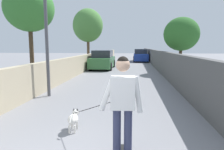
{
  "coord_description": "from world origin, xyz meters",
  "views": [
    {
      "loc": [
        -1.97,
        -0.85,
        1.87
      ],
      "look_at": [
        4.18,
        -0.21,
        1.0
      ],
      "focal_mm": 32.84,
      "sensor_mm": 36.0,
      "label": 1
    }
  ],
  "objects_px": {
    "lamp_post": "(45,12)",
    "tree_right_far": "(181,34)",
    "dog": "(74,119)",
    "tree_left_mid": "(29,9)",
    "car_near": "(103,60)",
    "person_skateboarder": "(123,99)",
    "car_far": "(141,56)",
    "tree_left_near": "(88,26)"
  },
  "relations": [
    {
      "from": "dog",
      "to": "car_near",
      "type": "distance_m",
      "value": 12.83
    },
    {
      "from": "tree_left_near",
      "to": "dog",
      "type": "distance_m",
      "value": 17.44
    },
    {
      "from": "car_near",
      "to": "car_far",
      "type": "distance_m",
      "value": 9.26
    },
    {
      "from": "lamp_post",
      "to": "tree_left_near",
      "type": "bearing_deg",
      "value": 6.28
    },
    {
      "from": "lamp_post",
      "to": "car_near",
      "type": "xyz_separation_m",
      "value": [
        9.72,
        -0.6,
        -2.37
      ]
    },
    {
      "from": "tree_right_far",
      "to": "car_near",
      "type": "height_order",
      "value": "tree_right_far"
    },
    {
      "from": "tree_right_far",
      "to": "lamp_post",
      "type": "relative_size",
      "value": 0.85
    },
    {
      "from": "tree_right_far",
      "to": "car_near",
      "type": "xyz_separation_m",
      "value": [
        2.05,
        5.88,
        -1.99
      ]
    },
    {
      "from": "tree_right_far",
      "to": "tree_left_mid",
      "type": "bearing_deg",
      "value": 123.84
    },
    {
      "from": "lamp_post",
      "to": "person_skateboarder",
      "type": "height_order",
      "value": "lamp_post"
    },
    {
      "from": "tree_left_near",
      "to": "person_skateboarder",
      "type": "distance_m",
      "value": 18.62
    },
    {
      "from": "lamp_post",
      "to": "car_near",
      "type": "bearing_deg",
      "value": -3.53
    },
    {
      "from": "tree_left_mid",
      "to": "tree_right_far",
      "type": "relative_size",
      "value": 1.21
    },
    {
      "from": "tree_left_near",
      "to": "car_far",
      "type": "height_order",
      "value": "tree_left_near"
    },
    {
      "from": "person_skateboarder",
      "to": "car_far",
      "type": "distance_m",
      "value": 22.5
    },
    {
      "from": "tree_left_near",
      "to": "tree_right_far",
      "type": "relative_size",
      "value": 1.46
    },
    {
      "from": "person_skateboarder",
      "to": "dog",
      "type": "bearing_deg",
      "value": 45.89
    },
    {
      "from": "lamp_post",
      "to": "tree_right_far",
      "type": "bearing_deg",
      "value": -40.18
    },
    {
      "from": "tree_left_near",
      "to": "car_far",
      "type": "distance_m",
      "value": 7.93
    },
    {
      "from": "lamp_post",
      "to": "dog",
      "type": "height_order",
      "value": "lamp_post"
    },
    {
      "from": "tree_right_far",
      "to": "dog",
      "type": "relative_size",
      "value": 2.76
    },
    {
      "from": "tree_left_mid",
      "to": "car_far",
      "type": "distance_m",
      "value": 17.39
    },
    {
      "from": "tree_left_mid",
      "to": "person_skateboarder",
      "type": "relative_size",
      "value": 2.88
    },
    {
      "from": "dog",
      "to": "person_skateboarder",
      "type": "bearing_deg",
      "value": -134.11
    },
    {
      "from": "tree_right_far",
      "to": "car_near",
      "type": "relative_size",
      "value": 0.89
    },
    {
      "from": "person_skateboarder",
      "to": "car_far",
      "type": "relative_size",
      "value": 0.38
    },
    {
      "from": "dog",
      "to": "tree_left_mid",
      "type": "bearing_deg",
      "value": 34.59
    },
    {
      "from": "car_far",
      "to": "tree_left_mid",
      "type": "bearing_deg",
      "value": 160.35
    },
    {
      "from": "lamp_post",
      "to": "person_skateboarder",
      "type": "relative_size",
      "value": 2.78
    },
    {
      "from": "lamp_post",
      "to": "person_skateboarder",
      "type": "bearing_deg",
      "value": -144.06
    },
    {
      "from": "tree_left_mid",
      "to": "lamp_post",
      "type": "height_order",
      "value": "tree_left_mid"
    },
    {
      "from": "person_skateboarder",
      "to": "dog",
      "type": "distance_m",
      "value": 1.77
    },
    {
      "from": "tree_right_far",
      "to": "lamp_post",
      "type": "xyz_separation_m",
      "value": [
        -7.67,
        6.48,
        0.38
      ]
    },
    {
      "from": "lamp_post",
      "to": "person_skateboarder",
      "type": "distance_m",
      "value": 5.53
    },
    {
      "from": "tree_left_mid",
      "to": "lamp_post",
      "type": "relative_size",
      "value": 1.04
    },
    {
      "from": "tree_left_mid",
      "to": "car_near",
      "type": "bearing_deg",
      "value": -17.14
    },
    {
      "from": "lamp_post",
      "to": "car_far",
      "type": "bearing_deg",
      "value": -12.43
    },
    {
      "from": "lamp_post",
      "to": "car_near",
      "type": "distance_m",
      "value": 10.02
    },
    {
      "from": "tree_left_mid",
      "to": "person_skateboarder",
      "type": "distance_m",
      "value": 8.31
    },
    {
      "from": "tree_right_far",
      "to": "dog",
      "type": "bearing_deg",
      "value": 156.73
    },
    {
      "from": "lamp_post",
      "to": "dog",
      "type": "distance_m",
      "value": 4.55
    },
    {
      "from": "tree_right_far",
      "to": "lamp_post",
      "type": "bearing_deg",
      "value": 139.82
    }
  ]
}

